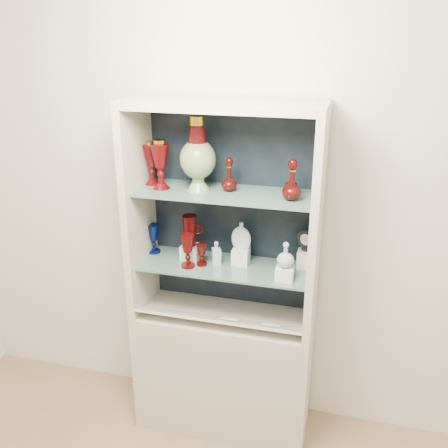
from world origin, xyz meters
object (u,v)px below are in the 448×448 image
(pedestal_lamp_left, at_px, (152,163))
(ruby_pitcher, at_px, (190,231))
(ruby_decanter_a, at_px, (229,172))
(ruby_goblet_small, at_px, (202,255))
(ruby_decanter_b, at_px, (292,178))
(enamel_urn, at_px, (198,154))
(cobalt_goblet, at_px, (154,239))
(cameo_medallion, at_px, (306,240))
(pedestal_lamp_right, at_px, (161,164))
(flat_flask, at_px, (241,235))
(ruby_goblet_tall, at_px, (188,251))
(clear_round_decanter, at_px, (286,255))
(lidded_bowl, at_px, (291,186))
(clear_square_bottle, at_px, (216,253))

(pedestal_lamp_left, bearing_deg, ruby_pitcher, -0.77)
(ruby_decanter_a, bearing_deg, ruby_goblet_small, -159.06)
(pedestal_lamp_left, xyz_separation_m, ruby_decanter_b, (0.77, -0.08, -0.01))
(enamel_urn, xyz_separation_m, ruby_goblet_small, (0.02, -0.03, -0.55))
(cobalt_goblet, distance_m, ruby_pitcher, 0.24)
(ruby_decanter_a, bearing_deg, cameo_medallion, 8.37)
(pedestal_lamp_right, relative_size, flat_flask, 1.65)
(cameo_medallion, bearing_deg, ruby_decanter_a, -150.44)
(cobalt_goblet, relative_size, ruby_goblet_tall, 0.92)
(pedestal_lamp_right, xyz_separation_m, flat_flask, (0.42, 0.06, -0.38))
(pedestal_lamp_right, distance_m, ruby_goblet_small, 0.54)
(enamel_urn, relative_size, ruby_goblet_small, 3.17)
(ruby_pitcher, distance_m, clear_round_decanter, 0.57)
(lidded_bowl, bearing_deg, ruby_goblet_small, -170.46)
(lidded_bowl, xyz_separation_m, clear_round_decanter, (0.01, -0.13, -0.33))
(pedestal_lamp_left, height_order, clear_square_bottle, pedestal_lamp_left)
(clear_square_bottle, relative_size, flat_flask, 0.87)
(lidded_bowl, height_order, ruby_pitcher, lidded_bowl)
(pedestal_lamp_right, xyz_separation_m, ruby_goblet_tall, (0.15, -0.05, -0.46))
(ruby_goblet_tall, bearing_deg, flat_flask, 22.40)
(pedestal_lamp_left, bearing_deg, ruby_goblet_tall, -25.71)
(enamel_urn, xyz_separation_m, ruby_pitcher, (-0.07, 0.04, -0.44))
(pedestal_lamp_right, distance_m, ruby_decanter_a, 0.36)
(lidded_bowl, relative_size, clear_square_bottle, 0.63)
(pedestal_lamp_right, xyz_separation_m, clear_square_bottle, (0.29, 0.02, -0.48))
(lidded_bowl, distance_m, cobalt_goblet, 0.86)
(ruby_decanter_a, distance_m, cobalt_goblet, 0.63)
(pedestal_lamp_right, bearing_deg, cobalt_goblet, 139.84)
(cobalt_goblet, bearing_deg, ruby_decanter_a, -4.59)
(pedestal_lamp_right, bearing_deg, ruby_pitcher, 24.72)
(ruby_decanter_b, distance_m, cameo_medallion, 0.40)
(lidded_bowl, xyz_separation_m, cameo_medallion, (0.09, 0.04, -0.30))
(enamel_urn, height_order, ruby_goblet_tall, enamel_urn)
(ruby_goblet_small, distance_m, clear_square_bottle, 0.08)
(ruby_decanter_b, relative_size, ruby_goblet_small, 1.83)
(clear_square_bottle, bearing_deg, ruby_pitcher, 166.42)
(ruby_pitcher, bearing_deg, clear_round_decanter, -26.92)
(ruby_decanter_b, relative_size, cobalt_goblet, 1.30)
(ruby_decanter_b, distance_m, clear_round_decanter, 0.40)
(ruby_decanter_b, distance_m, ruby_goblet_small, 0.67)
(pedestal_lamp_left, xyz_separation_m, flat_flask, (0.50, 0.00, -0.37))
(ruby_goblet_tall, relative_size, clear_round_decanter, 1.41)
(pedestal_lamp_right, relative_size, ruby_goblet_tall, 1.39)
(lidded_bowl, bearing_deg, ruby_decanter_b, -80.87)
(ruby_goblet_small, bearing_deg, pedestal_lamp_right, 177.98)
(pedestal_lamp_right, xyz_separation_m, enamel_urn, (0.20, 0.02, 0.06))
(ruby_goblet_tall, distance_m, ruby_pitcher, 0.13)
(ruby_decanter_a, relative_size, ruby_decanter_b, 0.91)
(pedestal_lamp_right, bearing_deg, cameo_medallion, 7.86)
(flat_flask, xyz_separation_m, clear_round_decanter, (0.26, -0.12, -0.03))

